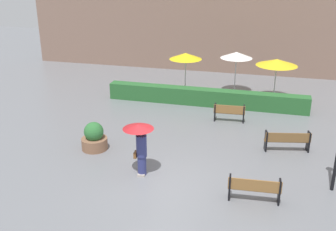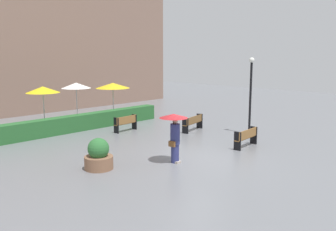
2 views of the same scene
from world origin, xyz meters
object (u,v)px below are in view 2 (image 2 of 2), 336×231
at_px(planter_pot, 99,156).
at_px(lamp_post, 251,88).
at_px(bench_far_right, 193,122).
at_px(patio_umbrella_yellow, 43,90).
at_px(bench_near_right, 247,137).
at_px(patio_umbrella_white, 76,86).
at_px(pedestrian_with_umbrella, 174,129).
at_px(patio_umbrella_yellow_far, 113,86).
at_px(bench_back_row, 126,122).

bearing_deg(planter_pot, lamp_post, -5.43).
bearing_deg(bench_far_right, planter_pot, -166.78).
height_order(lamp_post, patio_umbrella_yellow, lamp_post).
xyz_separation_m(bench_near_right, lamp_post, (2.57, 1.41, 1.99)).
bearing_deg(patio_umbrella_white, pedestrian_with_umbrella, -102.45).
distance_m(planter_pot, patio_umbrella_yellow_far, 11.00).
xyz_separation_m(bench_far_right, pedestrian_with_umbrella, (-5.21, -3.34, 0.85)).
bearing_deg(bench_far_right, pedestrian_with_umbrella, -147.34).
bearing_deg(pedestrian_with_umbrella, bench_back_row, 67.05).
bearing_deg(patio_umbrella_yellow, patio_umbrella_white, 19.89).
bearing_deg(lamp_post, patio_umbrella_yellow_far, 102.94).
bearing_deg(patio_umbrella_yellow_far, bench_back_row, -118.77).
bearing_deg(bench_near_right, lamp_post, 28.74).
relative_size(bench_near_right, pedestrian_with_umbrella, 0.87).
height_order(patio_umbrella_yellow, patio_umbrella_white, same).
distance_m(planter_pot, lamp_post, 9.46).
distance_m(bench_far_right, bench_near_right, 4.25).
height_order(planter_pot, patio_umbrella_white, patio_umbrella_white).
bearing_deg(bench_back_row, bench_near_right, -76.86).
xyz_separation_m(bench_far_right, lamp_post, (1.47, -2.69, 1.99)).
distance_m(lamp_post, patio_umbrella_white, 10.82).
relative_size(bench_near_right, patio_umbrella_yellow, 0.69).
height_order(bench_back_row, patio_umbrella_yellow_far, patio_umbrella_yellow_far).
relative_size(pedestrian_with_umbrella, patio_umbrella_yellow, 0.80).
relative_size(patio_umbrella_yellow, patio_umbrella_yellow_far, 1.04).
height_order(bench_far_right, patio_umbrella_yellow, patio_umbrella_yellow).
xyz_separation_m(bench_far_right, patio_umbrella_yellow_far, (-0.62, 6.40, 1.70)).
bearing_deg(pedestrian_with_umbrella, patio_umbrella_yellow_far, 64.75).
distance_m(bench_back_row, patio_umbrella_yellow_far, 4.60).
relative_size(bench_near_right, bench_back_row, 1.13).
xyz_separation_m(bench_far_right, bench_back_row, (-2.67, 2.65, 0.00)).
relative_size(planter_pot, patio_umbrella_white, 0.48).
height_order(lamp_post, patio_umbrella_white, lamp_post).
relative_size(bench_back_row, lamp_post, 0.37).
relative_size(pedestrian_with_umbrella, planter_pot, 1.66).
height_order(pedestrian_with_umbrella, lamp_post, lamp_post).
distance_m(bench_far_right, lamp_post, 3.66).
height_order(bench_near_right, patio_umbrella_white, patio_umbrella_white).
xyz_separation_m(planter_pot, patio_umbrella_yellow_far, (7.12, 8.21, 1.70)).
relative_size(bench_far_right, planter_pot, 1.57).
distance_m(bench_back_row, patio_umbrella_yellow, 4.97).
bearing_deg(patio_umbrella_yellow, lamp_post, -51.35).
distance_m(bench_near_right, bench_back_row, 6.94).
bearing_deg(planter_pot, bench_near_right, -18.97).
bearing_deg(patio_umbrella_yellow_far, patio_umbrella_yellow, -177.88).
distance_m(pedestrian_with_umbrella, lamp_post, 6.81).
bearing_deg(planter_pot, patio_umbrella_white, 61.73).
distance_m(bench_far_right, bench_back_row, 3.77).
bearing_deg(patio_umbrella_yellow, planter_pot, -104.58).
bearing_deg(bench_back_row, patio_umbrella_yellow_far, 61.23).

